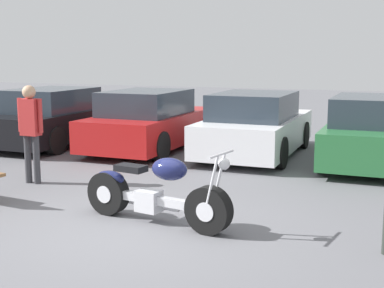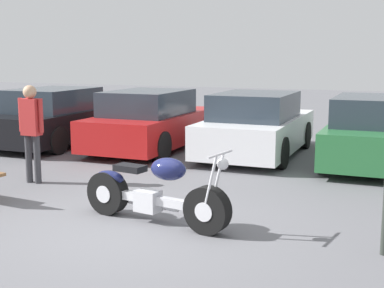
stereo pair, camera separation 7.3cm
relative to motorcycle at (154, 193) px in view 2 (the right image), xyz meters
The scene contains 7 objects.
ground_plane 0.54m from the motorcycle, 117.74° to the right, with size 60.00×60.00×0.00m, color slate.
motorcycle is the anchor object (origin of this frame).
parked_car_black 7.28m from the motorcycle, 136.08° to the left, with size 1.93×4.25×1.46m.
parked_car_red 5.87m from the motorcycle, 116.68° to the left, with size 1.93×4.25×1.46m.
parked_car_white 5.45m from the motorcycle, 90.25° to the left, with size 1.93×4.25×1.46m.
parked_car_green 5.95m from the motorcycle, 64.20° to the left, with size 1.93×4.25×1.46m.
person_standing 3.40m from the motorcycle, 157.11° to the left, with size 0.52×0.24×1.78m.
Camera 2 is at (3.33, -6.14, 2.31)m, focal length 50.00 mm.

